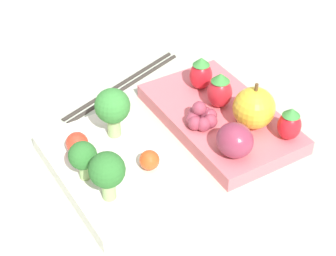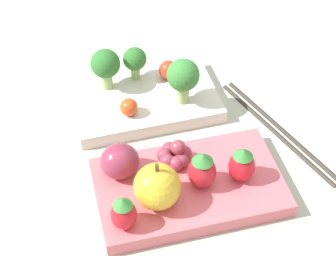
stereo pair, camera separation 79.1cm
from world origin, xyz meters
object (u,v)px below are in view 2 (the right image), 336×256
object	(u,v)px
bento_box_fruit	(191,186)
cherry_tomato_0	(129,107)
broccoli_floret_2	(136,60)
strawberry_2	(124,213)
plum	(120,161)
broccoli_floret_0	(183,77)
chopsticks_pair	(278,129)
strawberry_0	(202,170)
apple	(157,187)
strawberry_1	(242,164)
broccoli_floret_1	(106,65)
bento_box_savoury	(148,99)
grape_cluster	(175,155)
cherry_tomato_1	(168,70)

from	to	relation	value
bento_box_fruit	cherry_tomato_0	distance (m)	0.13
bento_box_fruit	broccoli_floret_2	world-z (taller)	broccoli_floret_2
strawberry_2	plum	distance (m)	0.07
broccoli_floret_0	chopsticks_pair	xyz separation A→B (m)	(0.10, -0.08, -0.06)
bento_box_fruit	strawberry_0	size ratio (longest dim) A/B	4.56
apple	plum	bearing A→B (deg)	115.76
broccoli_floret_0	strawberry_1	world-z (taller)	broccoli_floret_0
cherry_tomato_0	strawberry_1	distance (m)	0.17
broccoli_floret_1	cherry_tomato_0	distance (m)	0.07
bento_box_savoury	broccoli_floret_2	distance (m)	0.05
strawberry_1	bento_box_fruit	bearing A→B (deg)	165.50
strawberry_0	grape_cluster	size ratio (longest dim) A/B	1.17
cherry_tomato_0	strawberry_2	distance (m)	0.17
cherry_tomato_1	strawberry_1	bearing A→B (deg)	-85.68
broccoli_floret_0	bento_box_savoury	bearing A→B (deg)	142.97
chopsticks_pair	cherry_tomato_0	bearing A→B (deg)	156.00
bento_box_savoury	broccoli_floret_2	size ratio (longest dim) A/B	4.16
strawberry_2	broccoli_floret_1	bearing A→B (deg)	78.60
bento_box_fruit	plum	distance (m)	0.09
plum	chopsticks_pair	distance (m)	0.21
broccoli_floret_2	grape_cluster	distance (m)	0.16
apple	strawberry_1	world-z (taller)	apple
broccoli_floret_0	bento_box_fruit	bearing A→B (deg)	-107.05
bento_box_fruit	grape_cluster	distance (m)	0.04
bento_box_savoury	broccoli_floret_1	distance (m)	0.07
broccoli_floret_1	plum	world-z (taller)	broccoli_floret_1
strawberry_1	chopsticks_pair	world-z (taller)	strawberry_1
plum	grape_cluster	bearing A→B (deg)	-3.96
broccoli_floret_2	strawberry_0	xyz separation A→B (m)	(0.01, -0.20, -0.01)
cherry_tomato_1	strawberry_2	world-z (taller)	strawberry_2
broccoli_floret_1	bento_box_fruit	bearing A→B (deg)	-77.02
bento_box_fruit	chopsticks_pair	distance (m)	0.15
bento_box_savoury	plum	bearing A→B (deg)	-121.65
broccoli_floret_1	strawberry_2	size ratio (longest dim) A/B	1.36
broccoli_floret_1	grape_cluster	bearing A→B (deg)	-76.64
broccoli_floret_0	plum	xyz separation A→B (m)	(-0.11, -0.09, -0.02)
bento_box_fruit	cherry_tomato_1	distance (m)	0.18
cherry_tomato_1	apple	world-z (taller)	apple
broccoli_floret_0	strawberry_2	size ratio (longest dim) A/B	1.48
cherry_tomato_1	strawberry_2	size ratio (longest dim) A/B	0.60
broccoli_floret_2	cherry_tomato_0	xyz separation A→B (m)	(-0.03, -0.06, -0.02)
bento_box_fruit	apple	distance (m)	0.06
bento_box_fruit	strawberry_1	bearing A→B (deg)	-14.50
strawberry_0	grape_cluster	xyz separation A→B (m)	(-0.02, 0.04, -0.01)
broccoli_floret_0	strawberry_2	xyz separation A→B (m)	(-0.13, -0.16, -0.02)
strawberry_2	chopsticks_pair	world-z (taller)	strawberry_2
cherry_tomato_1	grape_cluster	distance (m)	0.15
plum	broccoli_floret_0	bearing A→B (deg)	39.13
bento_box_fruit	broccoli_floret_2	size ratio (longest dim) A/B	4.65
broccoli_floret_0	cherry_tomato_1	xyz separation A→B (m)	(-0.00, 0.05, -0.03)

